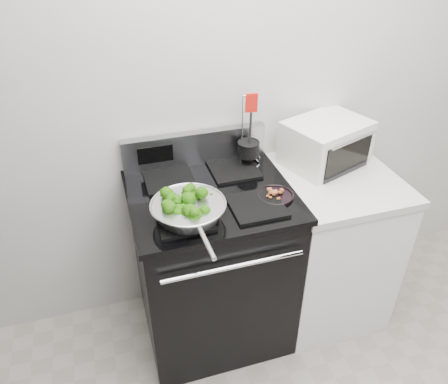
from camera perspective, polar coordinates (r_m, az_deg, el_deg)
name	(u,v)px	position (r m, az deg, el deg)	size (l,w,h in m)	color
back_wall	(249,83)	(2.29, 3.23, 14.07)	(4.00, 0.02, 2.70)	silver
gas_range	(212,264)	(2.39, -1.55, -9.36)	(0.79, 0.69, 1.13)	black
counter	(326,244)	(2.62, 13.17, -6.60)	(0.62, 0.68, 0.92)	white
skillet	(189,209)	(1.90, -4.65, -2.27)	(0.34, 0.53, 0.07)	silver
broccoli_pile	(188,205)	(1.90, -4.70, -1.77)	(0.26, 0.26, 0.09)	#103304
bacon_plate	(275,194)	(2.08, 6.74, -0.22)	(0.17, 0.17, 0.04)	black
utensil_holder	(248,153)	(2.30, 3.19, 5.15)	(0.13, 0.13, 0.40)	silver
toaster_oven	(326,143)	(2.41, 13.13, 6.27)	(0.50, 0.44, 0.24)	white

